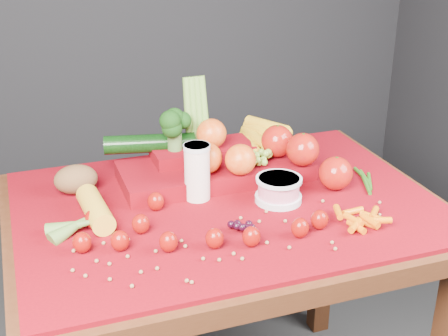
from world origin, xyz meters
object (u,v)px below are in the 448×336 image
object	(u,v)px
produce_mound	(227,156)
milk_glass	(197,170)
yogurt_bowl	(279,189)
table	(227,239)

from	to	relation	value
produce_mound	milk_glass	bearing A→B (deg)	-140.09
yogurt_bowl	produce_mound	distance (m)	0.20
table	yogurt_bowl	distance (m)	0.19
yogurt_bowl	produce_mound	bearing A→B (deg)	111.84
table	milk_glass	bearing A→B (deg)	142.08
table	milk_glass	size ratio (longest dim) A/B	7.39
milk_glass	yogurt_bowl	distance (m)	0.21
table	yogurt_bowl	bearing A→B (deg)	-15.98
table	produce_mound	distance (m)	0.23
table	produce_mound	world-z (taller)	produce_mound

